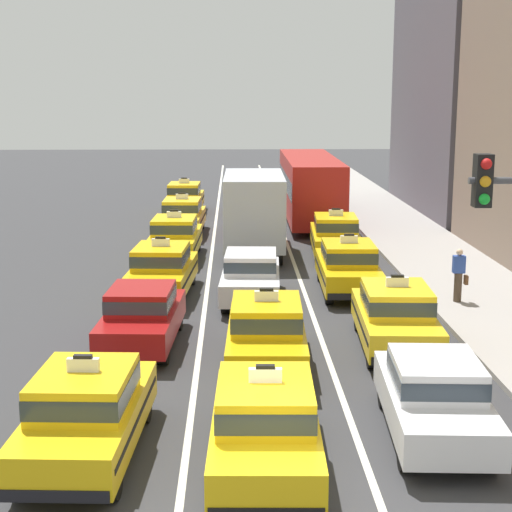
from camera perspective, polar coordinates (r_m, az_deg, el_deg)
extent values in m
cube|color=silver|center=(32.04, -3.20, 0.03)|extent=(0.14, 80.00, 0.01)
cube|color=silver|center=(32.11, 2.52, 0.06)|extent=(0.14, 80.00, 0.01)
cube|color=#9E9993|center=(28.27, 14.67, -1.77)|extent=(4.00, 90.00, 0.15)
cylinder|color=black|center=(16.58, -13.13, -10.37)|extent=(0.28, 0.65, 0.64)
cylinder|color=black|center=(16.27, -8.01, -10.59)|extent=(0.28, 0.65, 0.64)
cylinder|color=black|center=(13.90, -16.39, -15.01)|extent=(0.28, 0.65, 0.64)
cylinder|color=black|center=(13.54, -10.21, -15.46)|extent=(0.28, 0.65, 0.64)
cube|color=yellow|center=(14.90, -11.89, -11.43)|extent=(2.05, 4.59, 0.70)
cube|color=black|center=(14.88, -11.90, -11.26)|extent=(2.05, 4.24, 0.10)
cube|color=yellow|center=(14.52, -12.14, -9.23)|extent=(1.72, 2.19, 0.64)
cube|color=#2D3842|center=(14.52, -12.14, -9.23)|extent=(1.74, 2.21, 0.35)
cube|color=white|center=(14.37, -12.22, -7.59)|extent=(0.57, 0.15, 0.24)
cube|color=black|center=(14.32, -12.24, -7.02)|extent=(0.33, 0.13, 0.06)
cube|color=black|center=(16.99, -10.13, -9.32)|extent=(1.72, 0.24, 0.20)
cube|color=black|center=(13.08, -14.15, -16.18)|extent=(1.72, 0.24, 0.20)
cylinder|color=black|center=(22.37, -9.32, -4.41)|extent=(0.27, 0.65, 0.64)
cylinder|color=black|center=(22.15, -5.63, -4.47)|extent=(0.27, 0.65, 0.64)
cylinder|color=black|center=(19.71, -10.82, -6.68)|extent=(0.27, 0.65, 0.64)
cylinder|color=black|center=(19.46, -6.63, -6.79)|extent=(0.27, 0.65, 0.64)
cube|color=maroon|center=(20.81, -8.10, -4.65)|extent=(1.98, 4.39, 0.66)
cube|color=maroon|center=(20.55, -8.19, -3.04)|extent=(1.66, 1.98, 0.60)
cube|color=#2D3842|center=(20.55, -8.19, -3.04)|extent=(1.68, 2.00, 0.33)
cylinder|color=black|center=(27.43, -7.72, -1.37)|extent=(0.28, 0.65, 0.64)
cylinder|color=black|center=(27.21, -4.66, -1.41)|extent=(0.28, 0.65, 0.64)
cylinder|color=black|center=(24.51, -8.94, -2.98)|extent=(0.28, 0.65, 0.64)
cylinder|color=black|center=(24.27, -5.52, -3.04)|extent=(0.28, 0.65, 0.64)
cube|color=yellow|center=(25.76, -6.70, -1.40)|extent=(2.10, 4.61, 0.70)
cube|color=black|center=(25.75, -6.71, -1.29)|extent=(2.10, 4.25, 0.10)
cube|color=yellow|center=(25.47, -6.79, -0.01)|extent=(1.74, 2.20, 0.64)
cube|color=#2D3842|center=(25.47, -6.79, -0.01)|extent=(1.76, 2.23, 0.35)
cube|color=white|center=(25.39, -6.81, 0.97)|extent=(0.57, 0.16, 0.24)
cube|color=black|center=(25.36, -6.82, 1.30)|extent=(0.33, 0.13, 0.06)
cube|color=black|center=(27.94, -6.00, -0.88)|extent=(1.72, 0.26, 0.20)
cube|color=black|center=(23.70, -7.51, -3.19)|extent=(1.72, 0.26, 0.20)
cylinder|color=black|center=(33.11, -6.76, 0.90)|extent=(0.26, 0.65, 0.64)
cylinder|color=black|center=(32.96, -4.22, 0.90)|extent=(0.26, 0.65, 0.64)
cylinder|color=black|center=(30.14, -7.48, -0.19)|extent=(0.26, 0.65, 0.64)
cylinder|color=black|center=(29.97, -4.69, -0.19)|extent=(0.26, 0.65, 0.64)
cube|color=yellow|center=(31.47, -5.79, 1.01)|extent=(1.97, 4.56, 0.70)
cube|color=black|center=(31.46, -5.79, 1.10)|extent=(1.97, 4.21, 0.10)
cube|color=yellow|center=(31.20, -5.84, 2.16)|extent=(1.68, 2.16, 0.64)
cube|color=#2D3842|center=(31.20, -5.84, 2.16)|extent=(1.70, 2.18, 0.35)
cube|color=white|center=(31.13, -5.86, 2.96)|extent=(0.56, 0.14, 0.24)
cube|color=black|center=(31.11, -5.87, 3.24)|extent=(0.32, 0.12, 0.06)
cube|color=black|center=(33.67, -5.38, 1.28)|extent=(1.71, 0.20, 0.20)
cube|color=black|center=(29.36, -6.24, -0.27)|extent=(1.71, 0.20, 0.20)
cylinder|color=black|center=(38.42, -6.10, 2.40)|extent=(0.26, 0.65, 0.64)
cylinder|color=black|center=(38.27, -3.91, 2.41)|extent=(0.26, 0.65, 0.64)
cylinder|color=black|center=(35.42, -6.66, 1.61)|extent=(0.26, 0.65, 0.64)
cylinder|color=black|center=(35.27, -4.28, 1.61)|extent=(0.26, 0.65, 0.64)
cube|color=yellow|center=(36.78, -5.24, 2.56)|extent=(1.97, 4.56, 0.70)
cube|color=black|center=(36.77, -5.24, 2.64)|extent=(1.97, 4.21, 0.10)
cube|color=yellow|center=(36.53, -5.28, 3.56)|extent=(1.68, 2.16, 0.64)
cube|color=#2D3842|center=(36.53, -5.28, 3.56)|extent=(1.70, 2.18, 0.35)
cube|color=white|center=(36.47, -5.30, 4.24)|extent=(0.56, 0.14, 0.24)
cube|color=black|center=(36.45, -5.30, 4.48)|extent=(0.32, 0.12, 0.06)
cube|color=black|center=(38.99, -4.91, 2.71)|extent=(1.71, 0.20, 0.20)
cube|color=black|center=(34.65, -5.59, 1.57)|extent=(1.71, 0.20, 0.20)
cylinder|color=black|center=(44.77, -5.86, 3.72)|extent=(0.26, 0.65, 0.64)
cylinder|color=black|center=(44.64, -3.97, 3.73)|extent=(0.26, 0.65, 0.64)
cylinder|color=black|center=(41.76, -6.29, 3.14)|extent=(0.26, 0.65, 0.64)
cylinder|color=black|center=(41.62, -4.27, 3.15)|extent=(0.26, 0.65, 0.64)
cube|color=yellow|center=(43.14, -5.10, 3.90)|extent=(1.94, 4.55, 0.70)
cube|color=black|center=(43.14, -5.10, 3.97)|extent=(1.95, 4.19, 0.10)
cube|color=yellow|center=(42.91, -5.14, 4.76)|extent=(1.66, 2.15, 0.64)
cube|color=#2D3842|center=(42.91, -5.14, 4.76)|extent=(1.68, 2.17, 0.35)
cube|color=white|center=(42.86, -5.15, 5.35)|extent=(0.56, 0.14, 0.24)
cube|color=black|center=(42.84, -5.15, 5.55)|extent=(0.32, 0.12, 0.06)
cube|color=black|center=(45.36, -4.85, 3.97)|extent=(1.71, 0.19, 0.20)
cube|color=black|center=(41.00, -5.37, 3.14)|extent=(1.71, 0.19, 0.20)
cylinder|color=black|center=(15.67, -2.15, -11.38)|extent=(0.26, 0.65, 0.64)
cylinder|color=black|center=(15.68, 3.35, -11.37)|extent=(0.26, 0.65, 0.64)
cylinder|color=black|center=(12.92, -2.71, -16.69)|extent=(0.26, 0.65, 0.64)
cylinder|color=black|center=(12.93, 4.12, -16.68)|extent=(0.26, 0.65, 0.64)
cube|color=yellow|center=(14.12, 0.65, -12.51)|extent=(1.94, 4.55, 0.70)
cube|color=black|center=(14.10, 0.65, -12.33)|extent=(1.95, 4.20, 0.10)
cube|color=yellow|center=(13.72, 0.66, -10.22)|extent=(1.67, 2.15, 0.64)
cube|color=#2D3842|center=(13.72, 0.66, -10.22)|extent=(1.69, 2.17, 0.35)
cube|color=white|center=(13.56, 0.67, -8.49)|extent=(0.56, 0.14, 0.24)
cube|color=black|center=(13.51, 0.67, -7.89)|extent=(0.32, 0.12, 0.06)
cube|color=black|center=(16.25, 0.58, -10.13)|extent=(1.71, 0.19, 0.20)
cylinder|color=black|center=(20.66, -1.35, -5.61)|extent=(0.26, 0.65, 0.64)
cylinder|color=black|center=(20.67, 2.77, -5.61)|extent=(0.26, 0.65, 0.64)
cylinder|color=black|center=(17.76, -1.65, -8.54)|extent=(0.26, 0.65, 0.64)
cylinder|color=black|center=(17.77, 3.17, -8.54)|extent=(0.26, 0.65, 0.64)
cube|color=yellow|center=(19.09, 0.74, -5.98)|extent=(1.96, 4.56, 0.70)
cube|color=black|center=(19.07, 0.74, -5.83)|extent=(1.97, 4.20, 0.10)
cube|color=yellow|center=(18.75, 0.74, -4.16)|extent=(1.67, 2.16, 0.64)
cube|color=#2D3842|center=(18.75, 0.74, -4.16)|extent=(1.69, 2.18, 0.35)
cube|color=white|center=(18.64, 0.75, -2.86)|extent=(0.56, 0.14, 0.24)
cube|color=black|center=(18.60, 0.75, -2.41)|extent=(0.32, 0.12, 0.06)
cube|color=black|center=(21.27, 0.70, -4.82)|extent=(1.71, 0.20, 0.20)
cube|color=black|center=(17.08, 0.78, -9.02)|extent=(1.71, 0.20, 0.20)
cylinder|color=black|center=(26.45, -1.84, -1.75)|extent=(0.27, 0.65, 0.64)
cylinder|color=black|center=(26.42, 1.28, -1.77)|extent=(0.27, 0.65, 0.64)
cylinder|color=black|center=(23.71, -2.21, -3.34)|extent=(0.27, 0.65, 0.64)
cylinder|color=black|center=(23.67, 1.29, -3.36)|extent=(0.27, 0.65, 0.64)
cube|color=silver|center=(24.97, -0.37, -1.78)|extent=(1.97, 4.38, 0.66)
cube|color=silver|center=(24.73, -0.37, -0.42)|extent=(1.65, 1.98, 0.60)
cube|color=#2D3842|center=(24.73, -0.37, -0.42)|extent=(1.67, 2.00, 0.33)
cylinder|color=black|center=(34.02, -1.78, 1.26)|extent=(0.25, 0.64, 0.64)
cylinder|color=black|center=(34.04, 1.42, 1.27)|extent=(0.25, 0.64, 0.64)
cylinder|color=black|center=(30.19, -1.92, -0.07)|extent=(0.25, 0.64, 0.64)
cylinder|color=black|center=(30.21, 1.69, -0.06)|extent=(0.25, 0.64, 0.64)
cube|color=maroon|center=(34.81, -0.20, 3.26)|extent=(2.14, 2.24, 2.10)
cube|color=#2D3842|center=(35.83, -0.21, 3.98)|extent=(1.93, 0.09, 0.76)
cube|color=#B2B7C1|center=(31.51, -0.15, 3.38)|extent=(2.39, 5.24, 2.70)
cylinder|color=black|center=(17.06, 9.18, -9.57)|extent=(0.28, 0.65, 0.64)
cylinder|color=black|center=(17.30, 13.99, -9.46)|extent=(0.28, 0.65, 0.64)
cylinder|color=black|center=(14.47, 10.63, -13.62)|extent=(0.28, 0.65, 0.64)
cylinder|color=black|center=(14.76, 16.33, -13.38)|extent=(0.28, 0.65, 0.64)
cube|color=silver|center=(15.75, 12.53, -10.25)|extent=(2.01, 4.40, 0.66)
cube|color=silver|center=(15.43, 12.70, -8.22)|extent=(1.67, 1.99, 0.60)
cube|color=#2D3842|center=(15.43, 12.70, -8.22)|extent=(1.69, 2.01, 0.33)
cylinder|color=black|center=(22.19, 7.37, -4.49)|extent=(0.27, 0.65, 0.64)
cylinder|color=black|center=(22.39, 11.14, -4.46)|extent=(0.27, 0.65, 0.64)
cylinder|color=black|center=(19.29, 8.29, -7.01)|extent=(0.27, 0.65, 0.64)
cylinder|color=black|center=(19.52, 12.63, -6.95)|extent=(0.27, 0.65, 0.64)
cube|color=yellow|center=(20.73, 9.86, -4.72)|extent=(2.04, 4.59, 0.70)
cube|color=black|center=(20.71, 9.87, -4.59)|extent=(2.04, 4.23, 0.10)
cube|color=yellow|center=(20.41, 9.99, -3.03)|extent=(1.71, 2.18, 0.64)
cube|color=#2D3842|center=(20.41, 9.99, -3.03)|extent=(1.73, 2.20, 0.35)
cube|color=white|center=(20.30, 10.03, -1.83)|extent=(0.57, 0.15, 0.24)
cube|color=black|center=(20.27, 10.04, -1.42)|extent=(0.33, 0.13, 0.06)
cube|color=black|center=(22.90, 9.05, -3.77)|extent=(1.72, 0.23, 0.20)
cube|color=black|center=(18.72, 10.81, -7.35)|extent=(1.72, 0.23, 0.20)
cylinder|color=black|center=(27.76, 4.67, -1.15)|extent=(0.26, 0.65, 0.64)
cylinder|color=black|center=(27.92, 7.69, -1.14)|extent=(0.26, 0.65, 0.64)
cylinder|color=black|center=(24.80, 5.23, -2.71)|extent=(0.26, 0.65, 0.64)
cylinder|color=black|center=(24.98, 8.61, -2.69)|extent=(0.26, 0.65, 0.64)
cube|color=yellow|center=(26.27, 6.55, -1.14)|extent=(1.93, 4.55, 0.70)
cube|color=black|center=(26.26, 6.55, -1.03)|extent=(1.94, 4.19, 0.10)
cube|color=yellow|center=(25.99, 6.62, 0.23)|extent=(1.66, 2.14, 0.64)
cube|color=#2D3842|center=(25.99, 6.62, 0.23)|extent=(1.68, 2.17, 0.35)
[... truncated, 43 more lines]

